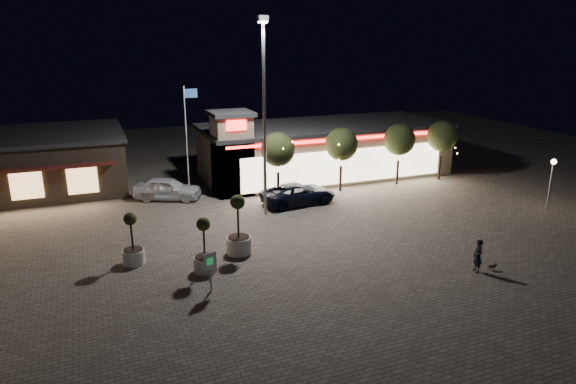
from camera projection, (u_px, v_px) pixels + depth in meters
name	position (u px, v px, depth m)	size (l,w,h in m)	color
ground	(280.00, 268.00, 25.83)	(90.00, 90.00, 0.00)	#6E6559
retail_building	(320.00, 149.00, 42.61)	(20.40, 8.40, 6.10)	gray
restaurant_building	(9.00, 163.00, 38.09)	(16.40, 11.00, 4.30)	#382D23
floodlight_pole	(264.00, 107.00, 31.63)	(0.60, 0.40, 12.38)	gray
flagpole	(188.00, 134.00, 35.37)	(0.95, 0.10, 8.00)	white
lamp_post_east	(552.00, 174.00, 33.91)	(0.36, 0.36, 3.48)	gray
string_tree_a	(278.00, 150.00, 36.00)	(2.42, 2.42, 4.79)	#332319
string_tree_b	(342.00, 145.00, 37.75)	(2.42, 2.42, 4.79)	#332319
string_tree_c	(399.00, 140.00, 39.50)	(2.42, 2.42, 4.79)	#332319
string_tree_d	(442.00, 136.00, 40.91)	(2.42, 2.42, 4.79)	#332319
pickup_truck	(298.00, 194.00, 35.58)	(2.44, 5.28, 1.47)	black
white_sedan	(168.00, 189.00, 36.51)	(1.90, 4.72, 1.61)	silver
pedestrian	(478.00, 256.00, 25.17)	(0.61, 0.40, 1.69)	black
dog	(493.00, 265.00, 25.51)	(0.48, 0.24, 0.26)	#59514C
planter_left	(133.00, 248.00, 26.07)	(1.13, 1.13, 2.77)	silver
planter_mid	(205.00, 255.00, 25.21)	(1.15, 1.15, 2.82)	silver
planter_right	(239.00, 235.00, 27.33)	(1.33, 1.33, 3.27)	silver
valet_sign	(210.00, 264.00, 23.11)	(0.61, 0.22, 1.88)	gray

